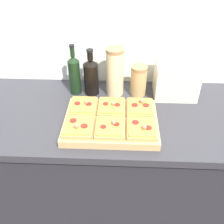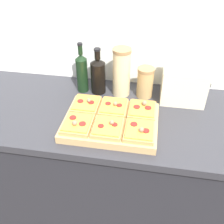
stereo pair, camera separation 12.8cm
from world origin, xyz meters
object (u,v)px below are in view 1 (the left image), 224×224
at_px(wine_bottle, 92,76).
at_px(grain_jar_tall, 116,72).
at_px(cutting_board, 112,122).
at_px(grain_jar_short, 139,80).
at_px(olive_oil_bottle, 75,74).
at_px(toaster_oven, 177,80).

bearing_deg(wine_bottle, grain_jar_tall, 0.00).
relative_size(cutting_board, grain_jar_short, 2.57).
distance_m(olive_oil_bottle, grain_jar_short, 0.36).
bearing_deg(cutting_board, toaster_oven, 39.70).
bearing_deg(wine_bottle, toaster_oven, -0.10).
height_order(cutting_board, toaster_oven, toaster_oven).
distance_m(grain_jar_tall, grain_jar_short, 0.14).
bearing_deg(grain_jar_tall, toaster_oven, -0.14).
relative_size(grain_jar_short, toaster_oven, 0.68).
bearing_deg(grain_jar_short, wine_bottle, 180.00).
xyz_separation_m(wine_bottle, grain_jar_short, (0.27, 0.00, -0.02)).
height_order(grain_jar_tall, grain_jar_short, grain_jar_tall).
bearing_deg(cutting_board, olive_oil_bottle, 126.70).
bearing_deg(toaster_oven, cutting_board, -140.30).
bearing_deg(olive_oil_bottle, cutting_board, -53.30).
distance_m(olive_oil_bottle, toaster_oven, 0.57).
xyz_separation_m(olive_oil_bottle, wine_bottle, (0.09, 0.00, -0.01)).
bearing_deg(olive_oil_bottle, grain_jar_tall, 0.00).
distance_m(wine_bottle, grain_jar_short, 0.27).
relative_size(wine_bottle, grain_jar_tall, 0.97).
height_order(olive_oil_bottle, grain_jar_tall, olive_oil_bottle).
height_order(cutting_board, grain_jar_short, grain_jar_short).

